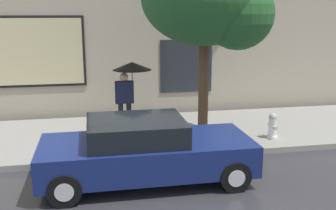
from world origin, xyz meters
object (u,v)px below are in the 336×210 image
(parked_car, at_px, (145,151))
(street_tree, at_px, (212,1))
(fire_hydrant, at_px, (273,126))
(pedestrian_with_umbrella, at_px, (130,76))

(parked_car, xyz_separation_m, street_tree, (2.03, 2.10, 3.10))
(fire_hydrant, height_order, street_tree, street_tree)
(parked_car, xyz_separation_m, fire_hydrant, (3.76, 1.83, -0.19))
(pedestrian_with_umbrella, bearing_deg, fire_hydrant, -17.80)
(pedestrian_with_umbrella, height_order, street_tree, street_tree)
(pedestrian_with_umbrella, xyz_separation_m, street_tree, (2.03, -0.94, 2.00))
(fire_hydrant, relative_size, pedestrian_with_umbrella, 0.35)
(parked_car, height_order, fire_hydrant, parked_car)
(parked_car, bearing_deg, fire_hydrant, 26.00)
(fire_hydrant, bearing_deg, street_tree, 171.22)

